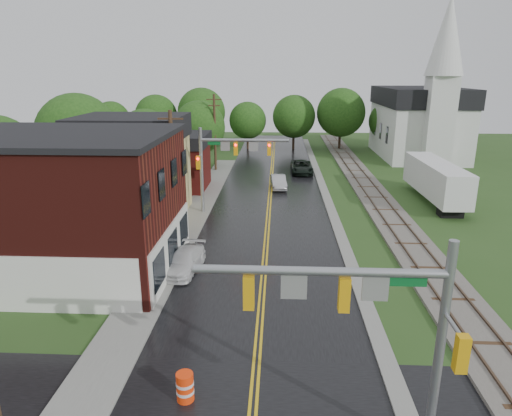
# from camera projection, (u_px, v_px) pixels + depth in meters

# --- Properties ---
(main_road) EXTENTS (10.00, 90.00, 0.02)m
(main_road) POSITION_uv_depth(u_px,v_px,m) (269.00, 204.00, 41.51)
(main_road) COLOR black
(main_road) RESTS_ON ground
(curb_right) EXTENTS (0.80, 70.00, 0.12)m
(curb_right) POSITION_uv_depth(u_px,v_px,m) (324.00, 190.00, 46.03)
(curb_right) COLOR gray
(curb_right) RESTS_ON ground
(sidewalk_left) EXTENTS (2.40, 50.00, 0.12)m
(sidewalk_left) POSITION_uv_depth(u_px,v_px,m) (192.00, 220.00, 37.03)
(sidewalk_left) COLOR gray
(sidewalk_left) RESTS_ON ground
(brick_building) EXTENTS (14.30, 10.30, 8.30)m
(brick_building) POSITION_uv_depth(u_px,v_px,m) (50.00, 204.00, 26.57)
(brick_building) COLOR #49140F
(brick_building) RESTS_ON ground
(yellow_house) EXTENTS (8.00, 7.00, 6.40)m
(yellow_house) POSITION_uv_depth(u_px,v_px,m) (134.00, 178.00, 37.29)
(yellow_house) COLOR tan
(yellow_house) RESTS_ON ground
(darkred_building) EXTENTS (7.00, 6.00, 4.40)m
(darkred_building) POSITION_uv_depth(u_px,v_px,m) (172.00, 168.00, 46.13)
(darkred_building) COLOR #3F0F0C
(darkred_building) RESTS_ON ground
(church) EXTENTS (10.40, 18.40, 20.00)m
(church) POSITION_uv_depth(u_px,v_px,m) (422.00, 115.00, 61.55)
(church) COLOR silver
(church) RESTS_ON ground
(railroad) EXTENTS (3.20, 80.00, 0.30)m
(railroad) POSITION_uv_depth(u_px,v_px,m) (370.00, 190.00, 45.78)
(railroad) COLOR #59544C
(railroad) RESTS_ON ground
(traffic_signal_near) EXTENTS (7.34, 0.30, 7.20)m
(traffic_signal_near) POSITION_uv_depth(u_px,v_px,m) (369.00, 312.00, 13.14)
(traffic_signal_near) COLOR gray
(traffic_signal_near) RESTS_ON ground
(traffic_signal_far) EXTENTS (7.34, 0.43, 7.20)m
(traffic_signal_far) POSITION_uv_depth(u_px,v_px,m) (227.00, 155.00, 37.37)
(traffic_signal_far) COLOR gray
(traffic_signal_far) RESTS_ON ground
(utility_pole_b) EXTENTS (1.80, 0.28, 9.00)m
(utility_pole_b) POSITION_uv_depth(u_px,v_px,m) (173.00, 170.00, 32.82)
(utility_pole_b) COLOR #382616
(utility_pole_b) RESTS_ON ground
(utility_pole_c) EXTENTS (1.80, 0.28, 9.00)m
(utility_pole_c) POSITION_uv_depth(u_px,v_px,m) (215.00, 131.00, 53.85)
(utility_pole_c) COLOR #382616
(utility_pole_c) RESTS_ON ground
(tree_left_b) EXTENTS (7.60, 7.60, 9.69)m
(tree_left_b) POSITION_uv_depth(u_px,v_px,m) (79.00, 136.00, 42.53)
(tree_left_b) COLOR black
(tree_left_b) RESTS_ON ground
(tree_left_c) EXTENTS (6.00, 6.00, 7.65)m
(tree_left_c) POSITION_uv_depth(u_px,v_px,m) (146.00, 138.00, 50.33)
(tree_left_c) COLOR black
(tree_left_c) RESTS_ON ground
(tree_left_e) EXTENTS (6.40, 6.40, 8.16)m
(tree_left_e) POSITION_uv_depth(u_px,v_px,m) (200.00, 128.00, 55.74)
(tree_left_e) COLOR black
(tree_left_e) RESTS_ON ground
(suv_dark) EXTENTS (2.54, 5.35, 1.48)m
(suv_dark) POSITION_uv_depth(u_px,v_px,m) (302.00, 167.00, 53.47)
(suv_dark) COLOR black
(suv_dark) RESTS_ON ground
(sedan_silver) EXTENTS (1.81, 4.22, 1.35)m
(sedan_silver) POSITION_uv_depth(u_px,v_px,m) (278.00, 182.00, 46.64)
(sedan_silver) COLOR #A2A1A5
(sedan_silver) RESTS_ON ground
(pickup_white) EXTENTS (2.31, 4.58, 1.27)m
(pickup_white) POSITION_uv_depth(u_px,v_px,m) (184.00, 261.00, 27.39)
(pickup_white) COLOR silver
(pickup_white) RESTS_ON ground
(semi_trailer) EXTENTS (2.70, 11.56, 3.68)m
(semi_trailer) POSITION_uv_depth(u_px,v_px,m) (436.00, 179.00, 41.29)
(semi_trailer) COLOR black
(semi_trailer) RESTS_ON ground
(construction_barrel) EXTENTS (0.73, 0.73, 1.13)m
(construction_barrel) POSITION_uv_depth(u_px,v_px,m) (185.00, 387.00, 16.61)
(construction_barrel) COLOR #FF370B
(construction_barrel) RESTS_ON ground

